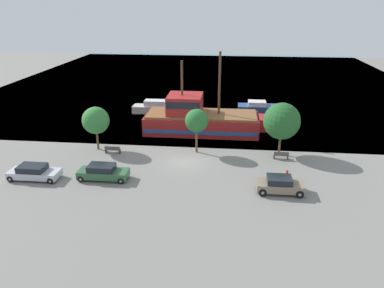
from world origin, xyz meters
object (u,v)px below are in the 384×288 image
(pirate_ship, at_px, (200,119))
(moored_boat_dockside, at_px, (159,108))
(parked_car_curb_mid, at_px, (280,185))
(bench_promenade_east, at_px, (113,150))
(bench_promenade_west, at_px, (281,155))
(moored_boat_outer, at_px, (260,108))
(parked_car_curb_rear, at_px, (103,172))
(fire_hydrant, at_px, (287,173))
(parked_car_curb_front, at_px, (34,172))

(pirate_ship, xyz_separation_m, moored_boat_dockside, (-6.83, 7.90, -0.95))
(parked_car_curb_mid, xyz_separation_m, bench_promenade_east, (-17.18, 7.14, -0.30))
(pirate_ship, bearing_deg, bench_promenade_west, -40.44)
(moored_boat_outer, bearing_deg, parked_car_curb_rear, -123.44)
(bench_promenade_east, height_order, bench_promenade_west, same)
(fire_hydrant, bearing_deg, parked_car_curb_front, -173.26)
(moored_boat_dockside, bearing_deg, pirate_ship, -49.12)
(bench_promenade_west, bearing_deg, parked_car_curb_front, -162.98)
(moored_boat_outer, bearing_deg, bench_promenade_west, -86.17)
(moored_boat_dockside, distance_m, fire_hydrant, 25.92)
(parked_car_curb_rear, bearing_deg, parked_car_curb_front, -174.44)
(parked_car_curb_mid, relative_size, bench_promenade_east, 2.42)
(fire_hydrant, relative_size, bench_promenade_west, 0.50)
(parked_car_curb_mid, xyz_separation_m, fire_hydrant, (1.01, 3.07, -0.33))
(bench_promenade_east, xyz_separation_m, bench_promenade_west, (18.15, 0.35, -0.01))
(bench_promenade_east, bearing_deg, bench_promenade_west, 1.10)
(moored_boat_outer, distance_m, bench_promenade_east, 24.68)
(bench_promenade_west, bearing_deg, fire_hydrant, -89.45)
(parked_car_curb_mid, height_order, fire_hydrant, parked_car_curb_mid)
(moored_boat_outer, xyz_separation_m, fire_hydrant, (1.22, -21.99, -0.27))
(parked_car_curb_rear, xyz_separation_m, fire_hydrant, (17.16, 2.16, -0.30))
(moored_boat_outer, height_order, bench_promenade_west, moored_boat_outer)
(pirate_ship, relative_size, bench_promenade_west, 10.07)
(parked_car_curb_mid, bearing_deg, parked_car_curb_rear, 176.80)
(pirate_ship, height_order, parked_car_curb_front, pirate_ship)
(parked_car_curb_rear, bearing_deg, fire_hydrant, 7.18)
(fire_hydrant, bearing_deg, pirate_ship, 127.11)
(moored_boat_dockside, height_order, fire_hydrant, moored_boat_dockside)
(parked_car_curb_front, height_order, fire_hydrant, parked_car_curb_front)
(bench_promenade_east, bearing_deg, parked_car_curb_mid, -22.57)
(moored_boat_dockside, height_order, moored_boat_outer, moored_boat_dockside)
(moored_boat_outer, bearing_deg, parked_car_curb_mid, -89.53)
(fire_hydrant, height_order, bench_promenade_east, bench_promenade_east)
(pirate_ship, relative_size, bench_promenade_east, 9.17)
(moored_boat_dockside, distance_m, bench_promenade_west, 22.60)
(pirate_ship, distance_m, bench_promenade_west, 12.28)
(parked_car_curb_front, xyz_separation_m, bench_promenade_east, (5.41, 6.86, -0.25))
(bench_promenade_west, bearing_deg, parked_car_curb_mid, -97.39)
(parked_car_curb_mid, distance_m, parked_car_curb_rear, 16.18)
(pirate_ship, bearing_deg, moored_boat_outer, 49.86)
(parked_car_curb_mid, bearing_deg, moored_boat_dockside, 123.04)
(moored_boat_outer, relative_size, parked_car_curb_mid, 1.59)
(moored_boat_dockside, xyz_separation_m, parked_car_curb_mid, (15.16, -23.31, 0.01))
(moored_boat_dockside, relative_size, moored_boat_outer, 1.20)
(parked_car_curb_front, height_order, bench_promenade_west, parked_car_curb_front)
(pirate_ship, height_order, moored_boat_dockside, pirate_ship)
(fire_hydrant, bearing_deg, parked_car_curb_rear, -172.82)
(parked_car_curb_rear, height_order, bench_promenade_west, parked_car_curb_rear)
(pirate_ship, relative_size, moored_boat_outer, 2.37)
(parked_car_curb_front, xyz_separation_m, parked_car_curb_rear, (6.44, 0.63, 0.03))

